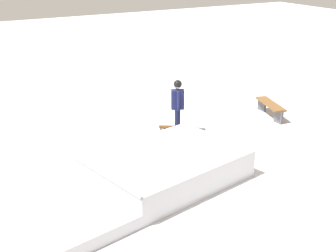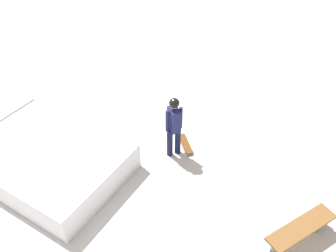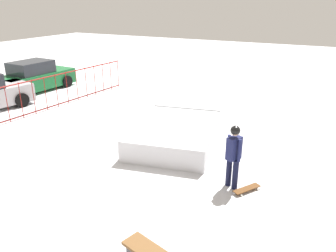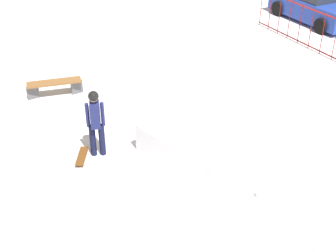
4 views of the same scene
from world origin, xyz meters
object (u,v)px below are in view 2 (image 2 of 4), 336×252
Objects in this scene: skate_ramp at (34,154)px; skater at (174,123)px; skateboard at (185,144)px; park_bench at (301,230)px.

skater is (-2.27, -2.61, 0.69)m from skate_ramp.
skater is 2.20× the size of skateboard.
skateboard is at bearing 110.41° from skater.
skate_ramp is at bearing 22.45° from park_bench.
skater is at bearing -142.61° from skate_ramp.
skater is 1.05× the size of park_bench.
park_bench is (-3.56, 0.20, -0.65)m from skater.
park_bench is (-5.84, -2.41, 0.04)m from skate_ramp.
skate_ramp is 7.42× the size of skateboard.
skater is 1.02m from skateboard.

